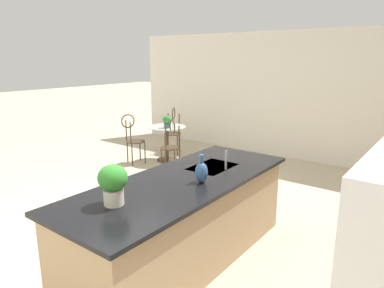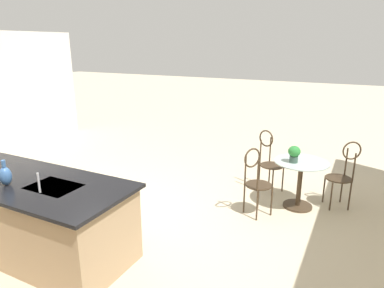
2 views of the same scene
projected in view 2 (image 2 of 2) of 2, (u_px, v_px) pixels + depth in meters
The scene contains 9 objects.
ground_plane at pixel (96, 222), 4.86m from camera, with size 40.00×40.00×0.00m, color beige.
kitchen_island at pixel (25, 213), 4.13m from camera, with size 2.80×1.06×0.92m.
bistro_table at pixel (300, 180), 5.19m from camera, with size 0.80×0.80×0.74m.
chair_near_window at pixel (343, 171), 5.17m from camera, with size 0.52×0.51×1.04m.
chair_by_island at pixel (269, 158), 5.76m from camera, with size 0.52×0.50×1.04m.
chair_toward_desk at pixel (256, 178), 4.90m from camera, with size 0.52×0.52×1.04m.
sink_faucet at pixel (39, 183), 3.58m from camera, with size 0.02×0.02×0.22m, color #B2B5BA.
potted_plant_on_table at pixel (294, 153), 5.02m from camera, with size 0.18×0.18×0.25m.
vase_on_counter at pixel (5, 176), 3.77m from camera, with size 0.13×0.13×0.29m.
Camera 2 is at (-3.18, 3.26, 2.43)m, focal length 32.18 mm.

